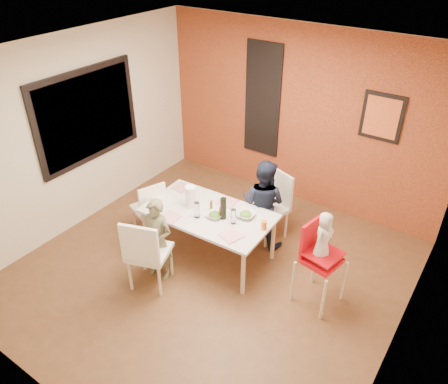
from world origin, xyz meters
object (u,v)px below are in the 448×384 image
Objects in this scene: wine_bottle at (223,209)px; high_chair at (318,256)px; paper_towel_roll at (191,197)px; chair_far at (273,202)px; dining_table at (208,216)px; chair_left at (150,206)px; child_near at (158,240)px; toddler at (324,237)px; child_far at (263,203)px; chair_near at (145,251)px.

high_chair is at bearing 2.79° from wine_bottle.
chair_far is at bearing 51.07° from paper_towel_roll.
chair_left reaches higher than dining_table.
toddler is (1.79, 0.73, 0.37)m from child_near.
dining_table is 0.77m from child_far.
chair_near is 1.93m from chair_far.
high_chair is 1.91m from child_near.
chair_far is 1.14× the size of chair_left.
chair_far is at bearing 56.35° from child_near.
high_chair reaches higher than dining_table.
child_far is at bearing 53.36° from child_near.
toddler is at bearing 2.32° from wine_bottle.
paper_towel_roll is (-0.49, -0.02, 0.00)m from wine_bottle.
high_chair is at bearing -19.33° from chair_far.
dining_table is at bearing 51.55° from child_far.
wine_bottle reaches higher than chair_far.
chair_left is at bearing -125.64° from chair_far.
child_near is 1.85× the size of toddler.
chair_far is 1.72m from child_near.
child_near is 0.88× the size of child_far.
high_chair is at bearing 76.58° from toddler.
high_chair is at bearing -169.89° from chair_near.
wine_bottle is at bearing 0.15° from dining_table.
child_far reaches higher than chair_far.
dining_table is at bearing -98.56° from chair_far.
paper_towel_roll is (-0.73, -0.90, 0.29)m from chair_far.
toddler reaches higher than child_near.
child_far is at bearing 72.25° from wine_bottle.
toddler is at bearing 1.99° from dining_table.
dining_table is at bearing 4.61° from paper_towel_roll.
dining_table is 1.72× the size of chair_far.
toddler is at bearing 2.38° from paper_towel_roll.
paper_towel_roll is at bearing 96.74° from toddler.
child_far is (0.43, 0.64, 0.01)m from dining_table.
toddler reaches higher than wine_bottle.
chair_near is at bearing -92.18° from chair_far.
toddler is (1.52, 0.05, 0.31)m from dining_table.
child_near reaches higher than wine_bottle.
high_chair is 0.84× the size of child_far.
child_near is (-0.73, -1.55, 0.01)m from chair_far.
dining_table is 0.95m from chair_left.
dining_table is at bearing -124.13° from chair_near.
wine_bottle is (0.47, 0.92, 0.27)m from chair_near.
wine_bottle is at bearing -136.60° from chair_near.
chair_near is at bearing 61.15° from chair_left.
child_far reaches higher than wine_bottle.
child_far reaches higher than chair_left.
chair_left is (-0.93, -0.10, -0.15)m from dining_table.
chair_far is 1.32m from high_chair.
paper_towel_roll is (-1.75, -0.08, 0.19)m from high_chair.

